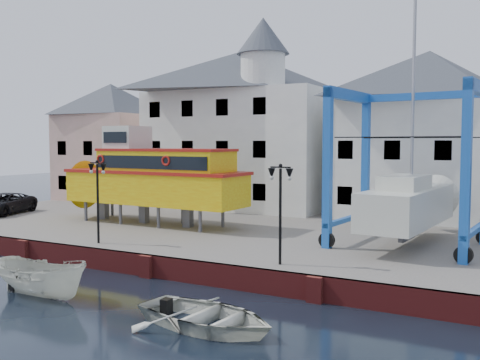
% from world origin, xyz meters
% --- Properties ---
extents(ground, '(140.00, 140.00, 0.00)m').
position_xyz_m(ground, '(0.00, 0.00, 0.00)').
color(ground, black).
rests_on(ground, ground).
extents(hardstanding, '(44.00, 22.00, 1.00)m').
position_xyz_m(hardstanding, '(0.00, 11.00, 0.50)').
color(hardstanding, '#625D59').
rests_on(hardstanding, ground).
extents(quay_wall, '(44.00, 0.47, 1.00)m').
position_xyz_m(quay_wall, '(-0.00, 0.10, 0.50)').
color(quay_wall, maroon).
rests_on(quay_wall, ground).
extents(building_pink, '(8.00, 7.00, 10.30)m').
position_xyz_m(building_pink, '(-18.00, 18.00, 6.15)').
color(building_pink, tan).
rests_on(building_pink, hardstanding).
extents(building_white_main, '(14.00, 8.30, 14.00)m').
position_xyz_m(building_white_main, '(-4.87, 18.39, 7.34)').
color(building_white_main, silver).
rests_on(building_white_main, hardstanding).
extents(building_white_right, '(12.00, 8.00, 11.20)m').
position_xyz_m(building_white_right, '(9.00, 19.00, 6.60)').
color(building_white_right, silver).
rests_on(building_white_right, hardstanding).
extents(lamp_post_left, '(1.12, 0.32, 4.20)m').
position_xyz_m(lamp_post_left, '(-4.00, 1.20, 4.17)').
color(lamp_post_left, black).
rests_on(lamp_post_left, hardstanding).
extents(lamp_post_right, '(1.12, 0.32, 4.20)m').
position_xyz_m(lamp_post_right, '(6.00, 1.20, 4.17)').
color(lamp_post_right, black).
rests_on(lamp_post_right, hardstanding).
extents(tour_boat, '(14.13, 3.86, 6.10)m').
position_xyz_m(tour_boat, '(-6.25, 7.73, 3.88)').
color(tour_boat, '#59595E').
rests_on(tour_boat, hardstanding).
extents(travel_lift, '(7.41, 10.04, 14.88)m').
position_xyz_m(travel_lift, '(9.97, 8.57, 3.48)').
color(travel_lift, '#1555AE').
rests_on(travel_lift, hardstanding).
extents(van, '(3.92, 5.81, 1.48)m').
position_xyz_m(van, '(-17.70, 6.32, 1.74)').
color(van, black).
rests_on(van, hardstanding).
extents(motorboat_a, '(4.53, 1.79, 1.73)m').
position_xyz_m(motorboat_a, '(-1.72, -4.43, 0.00)').
color(motorboat_a, silver).
rests_on(motorboat_a, ground).
extents(motorboat_b, '(5.37, 4.12, 1.03)m').
position_xyz_m(motorboat_b, '(5.85, -4.39, 0.00)').
color(motorboat_b, silver).
rests_on(motorboat_b, ground).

